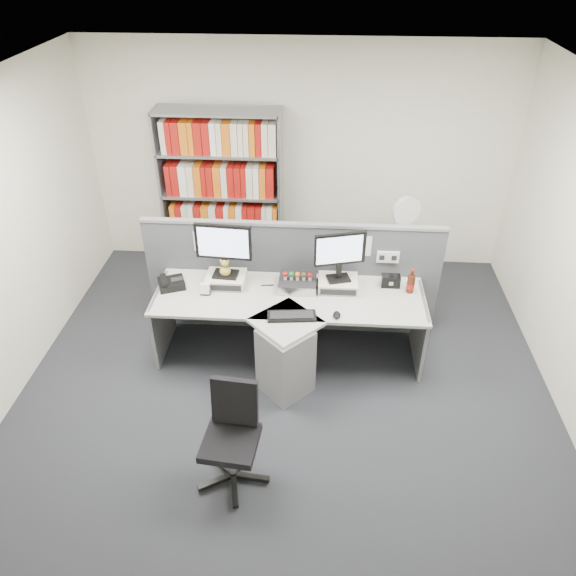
# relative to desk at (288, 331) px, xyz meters

# --- Properties ---
(ground) EXTENTS (5.50, 5.50, 0.00)m
(ground) POSITION_rel_desk_xyz_m (0.00, -0.60, -0.46)
(ground) COLOR #303238
(ground) RESTS_ON ground
(room_shell) EXTENTS (5.04, 5.54, 2.72)m
(room_shell) POSITION_rel_desk_xyz_m (0.00, -0.60, 1.33)
(room_shell) COLOR white
(room_shell) RESTS_ON ground
(partition) EXTENTS (3.00, 0.08, 1.27)m
(partition) POSITION_rel_desk_xyz_m (0.00, 0.65, 0.19)
(partition) COLOR #4B4F55
(partition) RESTS_ON ground
(desk) EXTENTS (2.60, 1.20, 0.72)m
(desk) POSITION_rel_desk_xyz_m (0.00, 0.00, 0.00)
(desk) COLOR #B2B3AC
(desk) RESTS_ON ground
(monitor_riser_left) EXTENTS (0.38, 0.31, 0.10)m
(monitor_riser_left) POSITION_rel_desk_xyz_m (-0.63, 0.38, 0.31)
(monitor_riser_left) COLOR beige
(monitor_riser_left) RESTS_ON desk
(monitor_riser_right) EXTENTS (0.38, 0.31, 0.10)m
(monitor_riser_right) POSITION_rel_desk_xyz_m (0.47, 0.38, 0.31)
(monitor_riser_right) COLOR beige
(monitor_riser_right) RESTS_ON desk
(monitor_left) EXTENTS (0.54, 0.19, 0.55)m
(monitor_left) POSITION_rel_desk_xyz_m (-0.63, 0.38, 0.69)
(monitor_left) COLOR black
(monitor_left) RESTS_ON monitor_riser_left
(monitor_right) EXTENTS (0.48, 0.21, 0.50)m
(monitor_right) POSITION_rel_desk_xyz_m (0.47, 0.38, 0.66)
(monitor_right) COLOR black
(monitor_right) RESTS_ON monitor_riser_right
(desktop_pc) EXTENTS (0.36, 0.32, 0.10)m
(desktop_pc) POSITION_rel_desk_xyz_m (0.07, 0.37, 0.31)
(desktop_pc) COLOR black
(desktop_pc) RESTS_ON desk
(figurines) EXTENTS (0.29, 0.05, 0.09)m
(figurines) POSITION_rel_desk_xyz_m (0.07, 0.36, 0.41)
(figurines) COLOR beige
(figurines) RESTS_ON desktop_pc
(keyboard) EXTENTS (0.45, 0.21, 0.03)m
(keyboard) POSITION_rel_desk_xyz_m (0.05, -0.12, 0.28)
(keyboard) COLOR black
(keyboard) RESTS_ON desk
(mouse) EXTENTS (0.07, 0.11, 0.04)m
(mouse) POSITION_rel_desk_xyz_m (0.45, -0.09, 0.28)
(mouse) COLOR black
(mouse) RESTS_ON desk
(desk_phone) EXTENTS (0.31, 0.30, 0.11)m
(desk_phone) POSITION_rel_desk_xyz_m (-1.17, 0.30, 0.30)
(desk_phone) COLOR black
(desk_phone) RESTS_ON desk
(desk_calendar) EXTENTS (0.10, 0.07, 0.12)m
(desk_calendar) POSITION_rel_desk_xyz_m (-0.81, 0.19, 0.31)
(desk_calendar) COLOR black
(desk_calendar) RESTS_ON desk
(plush_toy) EXTENTS (0.11, 0.11, 0.19)m
(plush_toy) POSITION_rel_desk_xyz_m (-0.63, 0.37, 0.44)
(plush_toy) COLOR gold
(plush_toy) RESTS_ON monitor_riser_left
(speaker) EXTENTS (0.18, 0.10, 0.12)m
(speaker) POSITION_rel_desk_xyz_m (0.98, 0.45, 0.32)
(speaker) COLOR black
(speaker) RESTS_ON desk
(cola_bottle) EXTENTS (0.08, 0.08, 0.25)m
(cola_bottle) POSITION_rel_desk_xyz_m (1.16, 0.36, 0.36)
(cola_bottle) COLOR #3F190A
(cola_bottle) RESTS_ON desk
(shelving_unit) EXTENTS (1.41, 0.40, 2.00)m
(shelving_unit) POSITION_rel_desk_xyz_m (-0.90, 1.85, 0.52)
(shelving_unit) COLOR gray
(shelving_unit) RESTS_ON ground
(filing_cabinet) EXTENTS (0.45, 0.61, 0.70)m
(filing_cabinet) POSITION_rel_desk_xyz_m (1.20, 1.40, -0.11)
(filing_cabinet) COLOR gray
(filing_cabinet) RESTS_ON ground
(desk_fan) EXTENTS (0.32, 0.20, 0.55)m
(desk_fan) POSITION_rel_desk_xyz_m (1.20, 1.40, 0.59)
(desk_fan) COLOR white
(desk_fan) RESTS_ON filing_cabinet
(office_chair) EXTENTS (0.56, 0.57, 0.87)m
(office_chair) POSITION_rel_desk_xyz_m (-0.34, -1.26, 0.01)
(office_chair) COLOR silver
(office_chair) RESTS_ON ground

